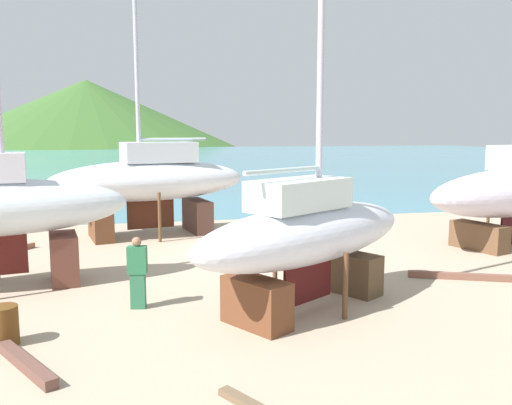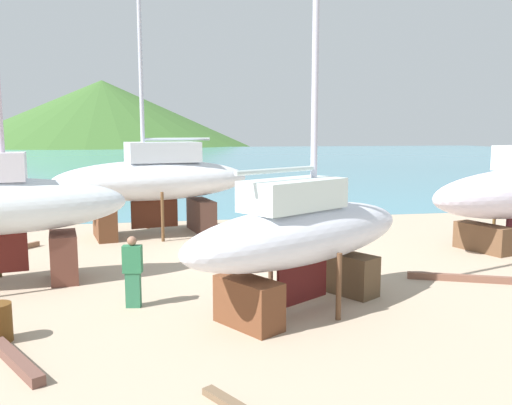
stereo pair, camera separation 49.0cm
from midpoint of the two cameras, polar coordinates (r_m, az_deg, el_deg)
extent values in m
plane|color=tan|center=(14.47, 4.28, -8.81)|extent=(42.65, 42.65, 0.00)
cube|color=teal|center=(80.35, -7.92, 4.75)|extent=(164.87, 112.19, 0.01)
cone|color=#3B642B|center=(163.03, -16.03, 6.02)|extent=(168.77, 168.77, 37.50)
cube|color=brown|center=(15.49, -19.23, -5.57)|extent=(0.95, 1.55, 1.33)
cube|color=brown|center=(21.04, -15.40, -2.00)|extent=(1.12, 2.17, 1.31)
cube|color=brown|center=(21.85, -5.30, -1.40)|extent=(1.12, 2.17, 1.31)
cylinder|color=brown|center=(19.94, -9.38, -1.54)|extent=(0.12, 0.12, 1.86)
cylinder|color=brown|center=(22.69, -11.05, -0.46)|extent=(0.12, 0.12, 1.86)
ellipsoid|color=white|center=(21.16, -10.35, 2.38)|extent=(8.11, 4.18, 1.58)
cube|color=#492013|center=(21.33, -10.26, -1.22)|extent=(1.83, 0.47, 1.11)
cube|color=white|center=(21.18, -9.40, 5.40)|extent=(3.05, 2.11, 0.79)
cylinder|color=#B7BACA|center=(21.26, -11.78, 16.73)|extent=(0.16, 0.16, 9.20)
cylinder|color=silver|center=(21.30, -7.90, 6.81)|extent=(2.67, 0.69, 0.11)
cube|color=brown|center=(19.87, 24.00, -3.51)|extent=(1.29, 2.10, 0.94)
cylinder|color=brown|center=(22.49, 24.95, -1.51)|extent=(0.12, 0.12, 1.56)
cube|color=brown|center=(13.79, 10.85, -7.55)|extent=(1.42, 1.68, 1.03)
cube|color=brown|center=(11.34, 0.44, -10.80)|extent=(1.42, 1.68, 1.03)
cylinder|color=brown|center=(13.13, 2.67, -7.12)|extent=(0.12, 0.12, 1.50)
cylinder|color=brown|center=(11.81, 10.13, -8.96)|extent=(0.12, 0.12, 1.50)
ellipsoid|color=silver|center=(12.21, 6.26, -3.40)|extent=(6.77, 5.28, 1.35)
cube|color=#521615|center=(12.48, 6.19, -8.57)|extent=(1.42, 0.94, 0.94)
cube|color=silver|center=(11.81, 5.25, 0.88)|extent=(2.69, 2.29, 0.67)
cylinder|color=silver|center=(11.38, 3.57, 3.48)|extent=(2.06, 1.37, 0.11)
cube|color=#2D6E4B|center=(12.81, -12.05, -9.22)|extent=(0.37, 0.26, 0.84)
cube|color=#2A7047|center=(12.62, -12.14, -6.00)|extent=(0.48, 0.31, 0.64)
sphere|color=#976850|center=(12.52, -12.20, -4.08)|extent=(0.22, 0.22, 0.22)
cube|color=brown|center=(15.84, 22.37, -7.57)|extent=(2.82, 1.30, 0.19)
cube|color=brown|center=(10.50, -23.26, -15.45)|extent=(1.35, 1.99, 0.19)
cube|color=brown|center=(19.77, -24.38, -4.70)|extent=(1.52, 1.94, 0.18)
camera|label=1|loc=(0.24, -89.15, 0.12)|focal=36.98mm
camera|label=2|loc=(0.24, 90.85, -0.12)|focal=36.98mm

